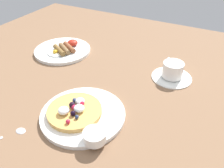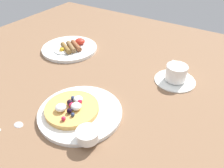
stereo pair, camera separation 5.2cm
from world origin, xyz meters
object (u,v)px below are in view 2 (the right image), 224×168
Objects in this scene: breakfast_plate at (70,48)px; coffee_saucer at (175,80)px; syrup_ramekin at (88,135)px; pancake_plate at (80,112)px; coffee_cup at (176,72)px; teaspoon at (6,128)px.

breakfast_plate reaches higher than coffee_saucer.
syrup_ramekin is 52.10cm from breakfast_plate.
coffee_cup reaches higher than pancake_plate.
coffee_cup is at bearing 61.33° from pancake_plate.
coffee_cup is at bearing 2.69° from breakfast_plate.
breakfast_plate is 2.58× the size of coffee_cup.
coffee_cup is 55.74cm from teaspoon.
coffee_cup reaches higher than breakfast_plate.
teaspoon is at bearing -69.95° from breakfast_plate.
syrup_ramekin reaches higher than pancake_plate.
coffee_cup reaches higher than coffee_saucer.
coffee_cup is at bearing 56.77° from teaspoon.
coffee_saucer is at bearing 61.08° from pancake_plate.
syrup_ramekin is 0.25× the size of breakfast_plate.
pancake_plate is 1.91× the size of teaspoon.
syrup_ramekin reaches higher than breakfast_plate.
syrup_ramekin is 0.41× the size of coffee_saucer.
breakfast_plate is 47.21cm from teaspoon.
pancake_plate and breakfast_plate have the same top height.
teaspoon is at bearing -123.23° from coffee_cup.
breakfast_plate is 1.86× the size of teaspoon.
coffee_cup is (17.03, 31.15, 2.95)cm from pancake_plate.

